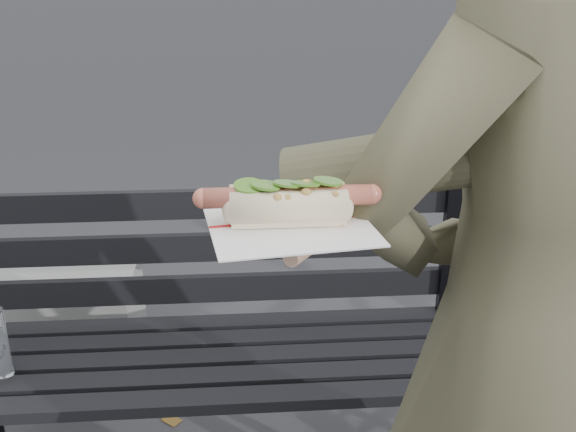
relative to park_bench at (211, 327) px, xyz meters
name	(u,v)px	position (x,y,z in m)	size (l,w,h in m)	color
park_bench	(211,327)	(0.00, 0.00, 0.00)	(1.50, 0.44, 0.88)	black
person	(526,351)	(0.52, -0.75, 0.38)	(0.66, 0.43, 1.80)	#4C4832
held_hotdog	(426,169)	(0.33, -0.79, 0.68)	(0.62, 0.32, 0.20)	#4C4832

